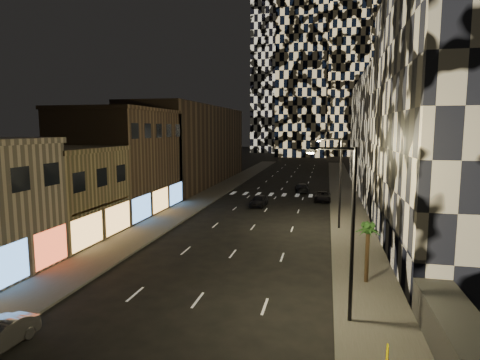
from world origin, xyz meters
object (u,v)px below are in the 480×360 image
at_px(car_dark_oncoming, 302,188).
at_px(car_dark_midlane, 259,201).
at_px(car_dark_rightlane, 323,197).
at_px(palm_tree, 368,233).
at_px(streetlight_far, 338,176).
at_px(streetlight_near, 348,222).

bearing_deg(car_dark_oncoming, car_dark_midlane, 62.47).
distance_m(car_dark_rightlane, palm_tree, 30.27).
xyz_separation_m(streetlight_far, car_dark_rightlane, (-1.56, 15.68, -4.69)).
distance_m(streetlight_near, streetlight_far, 20.00).
relative_size(streetlight_far, car_dark_oncoming, 1.83).
xyz_separation_m(streetlight_near, palm_tree, (1.58, 5.70, -1.95)).
distance_m(streetlight_near, car_dark_oncoming, 43.64).
distance_m(car_dark_midlane, car_dark_rightlane, 9.80).
bearing_deg(car_dark_rightlane, car_dark_midlane, -145.24).
relative_size(streetlight_far, palm_tree, 2.28).
height_order(car_dark_midlane, palm_tree, palm_tree).
bearing_deg(streetlight_far, palm_tree, -83.71).
relative_size(streetlight_near, palm_tree, 2.28).
relative_size(streetlight_near, car_dark_rightlane, 1.89).
bearing_deg(car_dark_rightlane, streetlight_near, -87.57).
bearing_deg(palm_tree, streetlight_near, -105.46).
relative_size(car_dark_midlane, car_dark_rightlane, 0.93).
bearing_deg(palm_tree, car_dark_oncoming, 99.75).
bearing_deg(car_dark_midlane, car_dark_rightlane, 39.54).
bearing_deg(streetlight_far, car_dark_midlane, 133.61).
height_order(streetlight_near, palm_tree, streetlight_near).
distance_m(car_dark_midlane, car_dark_oncoming, 13.87).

